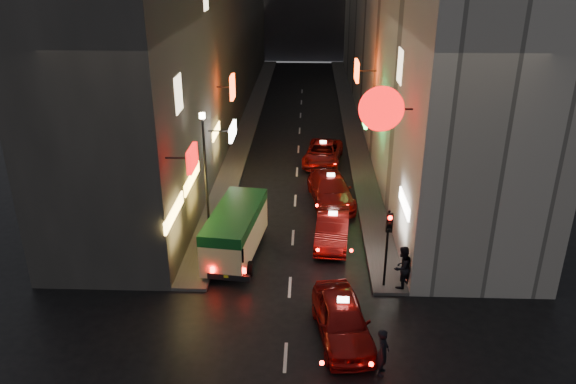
# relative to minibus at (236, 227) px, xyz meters

# --- Properties ---
(building_left) EXTENTS (7.49, 52.15, 18.00)m
(building_left) POSITION_rel_minibus_xyz_m (-5.40, 22.86, 7.52)
(building_left) COLOR #3D3B37
(building_left) RESTS_ON ground
(building_right) EXTENTS (8.24, 52.00, 18.00)m
(building_right) POSITION_rel_minibus_xyz_m (10.60, 22.86, 7.52)
(building_right) COLOR #B2ADA3
(building_right) RESTS_ON ground
(sidewalk_left) EXTENTS (1.50, 52.00, 0.15)m
(sidewalk_left) POSITION_rel_minibus_xyz_m (-1.65, 22.87, -1.41)
(sidewalk_left) COLOR #4A4845
(sidewalk_left) RESTS_ON ground
(sidewalk_right) EXTENTS (1.50, 52.00, 0.15)m
(sidewalk_right) POSITION_rel_minibus_xyz_m (6.85, 22.87, -1.41)
(sidewalk_right) COLOR #4A4845
(sidewalk_right) RESTS_ON ground
(minibus) EXTENTS (2.59, 5.67, 2.35)m
(minibus) POSITION_rel_minibus_xyz_m (0.00, 0.00, 0.00)
(minibus) COLOR beige
(minibus) RESTS_ON ground
(taxi_near) EXTENTS (3.16, 5.97, 1.98)m
(taxi_near) POSITION_rel_minibus_xyz_m (4.64, -5.89, -0.58)
(taxi_near) COLOR maroon
(taxi_near) RESTS_ON ground
(taxi_second) EXTENTS (2.66, 5.52, 1.87)m
(taxi_second) POSITION_rel_minibus_xyz_m (4.55, 1.52, -0.63)
(taxi_second) COLOR maroon
(taxi_second) RESTS_ON ground
(taxi_third) EXTENTS (3.14, 5.98, 1.99)m
(taxi_third) POSITION_rel_minibus_xyz_m (4.60, 6.32, -0.57)
(taxi_third) COLOR maroon
(taxi_third) RESTS_ON ground
(taxi_far) EXTENTS (2.83, 5.36, 1.79)m
(taxi_far) POSITION_rel_minibus_xyz_m (4.30, 12.66, -0.67)
(taxi_far) COLOR maroon
(taxi_far) RESTS_ON ground
(pedestrian_crossing) EXTENTS (0.58, 0.75, 2.00)m
(pedestrian_crossing) POSITION_rel_minibus_xyz_m (5.90, -7.79, -0.48)
(pedestrian_crossing) COLOR black
(pedestrian_crossing) RESTS_ON ground
(pedestrian_sidewalk) EXTENTS (0.94, 0.91, 2.15)m
(pedestrian_sidewalk) POSITION_rel_minibus_xyz_m (7.29, -2.63, -0.26)
(pedestrian_sidewalk) COLOR black
(pedestrian_sidewalk) RESTS_ON sidewalk_right
(traffic_light) EXTENTS (0.26, 0.43, 3.50)m
(traffic_light) POSITION_rel_minibus_xyz_m (6.60, -2.66, 1.20)
(traffic_light) COLOR black
(traffic_light) RESTS_ON sidewalk_right
(lamp_post) EXTENTS (0.28, 0.28, 6.22)m
(lamp_post) POSITION_rel_minibus_xyz_m (-1.60, 1.87, 2.24)
(lamp_post) COLOR black
(lamp_post) RESTS_ON sidewalk_left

